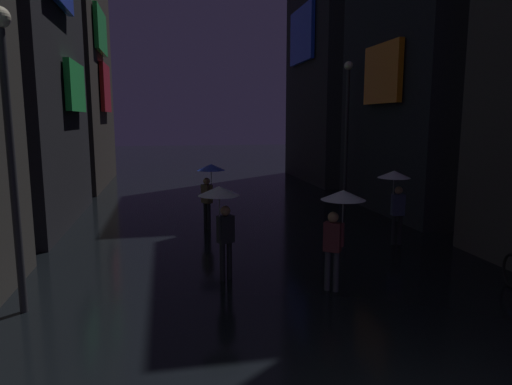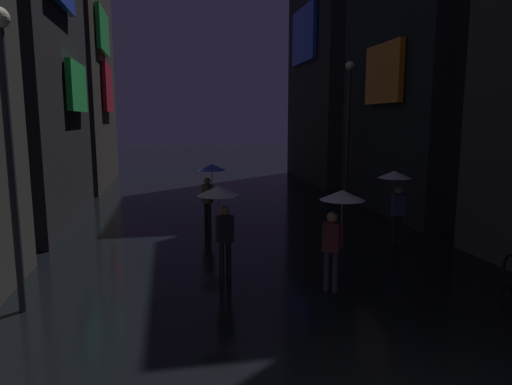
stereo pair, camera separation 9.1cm
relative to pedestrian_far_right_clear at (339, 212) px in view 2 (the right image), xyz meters
name	(u,v)px [view 2 (the right image)]	position (x,y,z in m)	size (l,w,h in m)	color
building_left_far	(65,71)	(-8.55, 17.56, 4.35)	(4.25, 8.86, 12.03)	#2D2826
pedestrian_far_right_clear	(339,212)	(0.00, 0.00, 0.00)	(0.90, 0.90, 2.12)	#2D2D38
pedestrian_midstreet_centre_blue	(210,178)	(-2.05, 5.94, 0.00)	(0.90, 0.90, 2.12)	black
pedestrian_foreground_right_clear	(221,207)	(-2.27, 1.04, 0.00)	(0.90, 0.90, 2.12)	black
pedestrian_near_crossing_clear	(396,187)	(2.83, 3.03, 0.00)	(0.90, 0.90, 2.12)	black
streetlamp_left_near	(8,127)	(-6.06, 0.15, 1.71)	(0.36, 0.36, 5.38)	#2D2D33
streetlamp_right_far	(348,117)	(3.94, 9.33, 1.95)	(0.36, 0.36, 5.84)	#2D2D33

